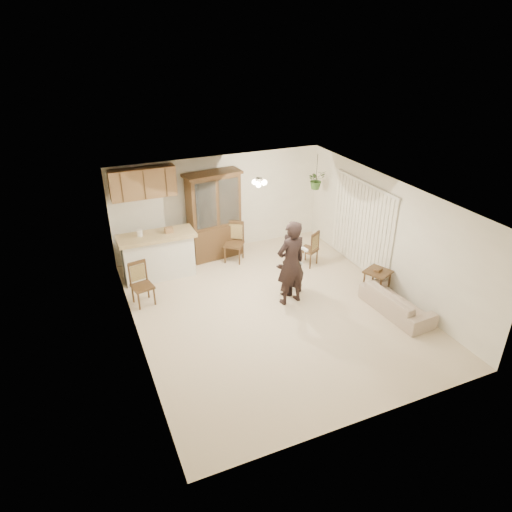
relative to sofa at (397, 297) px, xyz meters
name	(u,v)px	position (x,y,z in m)	size (l,w,h in m)	color
floor	(273,310)	(-2.30, 1.08, -0.37)	(6.50, 6.50, 0.00)	beige
ceiling	(275,197)	(-2.30, 1.08, 2.13)	(5.50, 6.50, 0.02)	white
wall_back	(220,204)	(-2.30, 4.33, 0.88)	(5.50, 0.02, 2.50)	white
wall_front	(374,354)	(-2.30, -2.17, 0.88)	(5.50, 0.02, 2.50)	white
wall_left	(133,285)	(-5.05, 1.08, 0.88)	(0.02, 6.50, 2.50)	white
wall_right	(388,234)	(0.45, 1.08, 0.88)	(0.02, 6.50, 2.50)	white
breakfast_bar	(159,258)	(-4.15, 3.43, 0.13)	(1.60, 0.55, 1.00)	silver
bar_top	(156,236)	(-4.15, 3.43, 0.68)	(1.75, 0.70, 0.08)	tan
upper_cabinets	(143,183)	(-4.20, 4.15, 1.73)	(1.50, 0.34, 0.70)	olive
vertical_blinds	(361,226)	(0.41, 1.98, 0.73)	(0.06, 2.30, 2.10)	white
ceiling_fixture	(259,182)	(-2.10, 2.28, 2.03)	(0.36, 0.36, 0.20)	#FAE6BB
hanging_plant	(316,180)	(0.00, 3.48, 1.48)	(0.43, 0.37, 0.48)	#325421
plant_cord	(317,167)	(0.00, 3.48, 1.81)	(0.01, 0.01, 0.65)	black
sofa	(397,297)	(0.00, 0.00, 0.00)	(1.87, 0.73, 0.73)	beige
adult	(291,265)	(-1.83, 1.23, 0.53)	(0.66, 0.43, 1.80)	black
child	(289,266)	(-1.70, 1.58, 0.31)	(0.66, 0.51, 1.35)	black
china_hutch	(214,216)	(-2.59, 3.95, 0.73)	(1.46, 0.70, 2.21)	#3A2515
side_table	(377,282)	(0.09, 0.80, -0.08)	(0.66, 0.66, 0.61)	#3A2515
chair_bar	(143,293)	(-4.73, 2.39, -0.10)	(0.49, 0.49, 0.94)	#3A2515
chair_hutch_left	(234,250)	(-2.25, 3.51, -0.08)	(0.63, 0.63, 1.01)	#3A2515
chair_hutch_right	(308,255)	(-0.64, 2.60, -0.11)	(0.55, 0.55, 0.91)	#3A2515
controller_adult	(305,249)	(-1.78, 0.80, 1.07)	(0.05, 0.16, 0.05)	white
controller_child	(300,263)	(-1.59, 1.26, 0.51)	(0.04, 0.12, 0.04)	white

